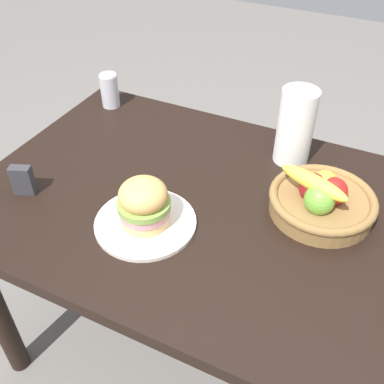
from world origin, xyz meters
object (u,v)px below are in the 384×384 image
at_px(plate, 146,223).
at_px(sandwich, 144,203).
at_px(soda_can, 110,90).
at_px(napkin_holder, 23,180).
at_px(fruit_basket, 322,199).
at_px(paper_towel_roll, 295,127).

bearing_deg(plate, sandwich, 0.00).
bearing_deg(soda_can, sandwich, -48.45).
bearing_deg(napkin_holder, fruit_basket, -1.62).
distance_m(fruit_basket, napkin_holder, 0.84).
xyz_separation_m(plate, napkin_holder, (-0.38, -0.04, 0.04)).
height_order(fruit_basket, napkin_holder, fruit_basket).
bearing_deg(soda_can, fruit_basket, -16.27).
height_order(plate, paper_towel_roll, paper_towel_roll).
distance_m(sandwich, paper_towel_roll, 0.53).
relative_size(soda_can, fruit_basket, 0.43).
height_order(sandwich, soda_can, sandwich).
bearing_deg(paper_towel_roll, soda_can, 176.77).
height_order(soda_can, fruit_basket, fruit_basket).
relative_size(plate, sandwich, 1.95).
height_order(soda_can, napkin_holder, soda_can).
bearing_deg(paper_towel_roll, napkin_holder, -142.37).
relative_size(plate, napkin_holder, 3.03).
distance_m(paper_towel_roll, napkin_holder, 0.81).
relative_size(plate, soda_can, 2.16).
xyz_separation_m(sandwich, soda_can, (-0.44, 0.50, -0.01)).
height_order(sandwich, napkin_holder, sandwich).
bearing_deg(napkin_holder, plate, -16.28).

